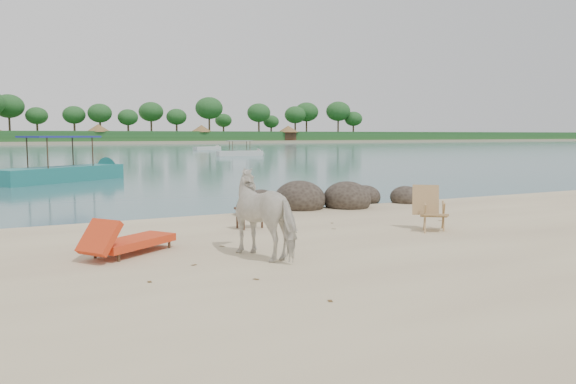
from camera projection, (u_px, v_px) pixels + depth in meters
name	position (u px, v px, depth m)	size (l,w,h in m)	color
water	(44.00, 149.00, 90.19)	(400.00, 400.00, 0.00)	#336567
far_shore	(26.00, 143.00, 161.16)	(420.00, 90.00, 1.40)	tan
far_scenery	(30.00, 131.00, 131.31)	(420.00, 18.00, 9.50)	#1E4C1E
boulders	(321.00, 201.00, 16.84)	(6.43, 2.87, 1.12)	#2B241D
cow	(268.00, 215.00, 10.01)	(0.84, 1.84, 1.55)	white
side_table	(250.00, 219.00, 13.01)	(0.61, 0.40, 0.49)	black
lounge_chair	(133.00, 238.00, 10.28)	(2.02, 0.71, 0.61)	red
deck_chair	(434.00, 210.00, 12.66)	(0.65, 0.71, 1.02)	tan
boat_near	(60.00, 144.00, 26.85)	(7.30, 1.64, 3.54)	#207673
boat_mid	(240.00, 143.00, 59.90)	(5.47, 1.23, 2.67)	silver
boat_far	(207.00, 148.00, 83.90)	(5.02, 1.13, 0.58)	silver
dead_leaves	(304.00, 249.00, 10.81)	(8.62, 7.09, 0.00)	brown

